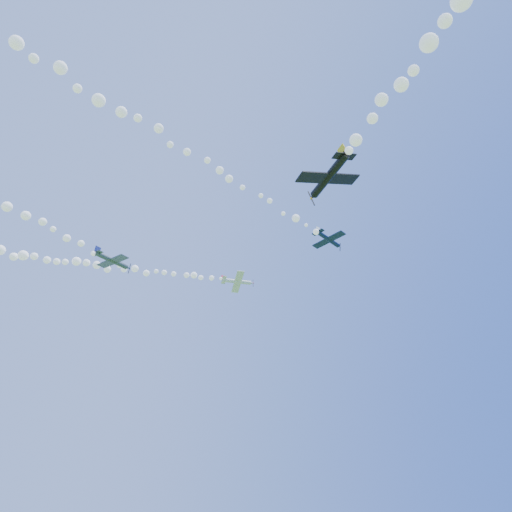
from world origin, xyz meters
name	(u,v)px	position (x,y,z in m)	size (l,w,h in m)	color
plane_white	(238,282)	(4.30, 15.33, 55.62)	(7.37, 7.81, 2.09)	silver
smoke_trail_white	(60,261)	(-31.53, 23.29, 55.31)	(67.43, 17.07, 3.08)	white
plane_navy	(329,239)	(11.50, -9.24, 51.23)	(6.47, 6.85, 2.20)	#0D1A3D
smoke_trail_navy	(110,103)	(-28.34, -20.36, 51.04)	(76.02, 22.92, 2.59)	white
plane_grey	(113,261)	(-22.31, 5.50, 45.80)	(6.97, 7.26, 2.18)	#384451
plane_black	(328,177)	(-3.03, -29.67, 39.47)	(7.95, 8.19, 3.25)	black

